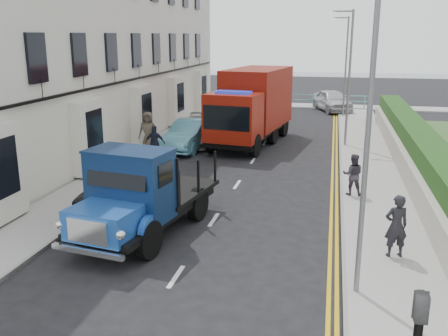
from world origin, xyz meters
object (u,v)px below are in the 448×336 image
lamp_mid (347,71)px  parked_car_front (124,184)px  pedestrian_east_near (396,226)px  lamp_near (363,123)px  lamp_far (344,61)px  red_lorry (253,105)px  bedford_lorry (135,199)px

lamp_mid → parked_car_front: size_ratio=1.52×
lamp_mid → pedestrian_east_near: 14.25m
lamp_near → pedestrian_east_near: bearing=61.5°
lamp_near → parked_car_front: size_ratio=1.52×
lamp_mid → lamp_far: 10.00m
lamp_mid → red_lorry: lamp_mid is taller
lamp_mid → lamp_far: (0.00, 10.00, 0.00)m
lamp_near → red_lorry: lamp_near is taller
red_lorry → bedford_lorry: bearing=-86.0°
lamp_far → bedford_lorry: lamp_far is taller
lamp_far → bedford_lorry: bearing=-104.0°
lamp_near → pedestrian_east_near: (1.16, 2.13, -3.03)m
lamp_near → bedford_lorry: size_ratio=1.18×
lamp_far → parked_car_front: bearing=-109.5°
parked_car_front → pedestrian_east_near: 9.07m
red_lorry → pedestrian_east_near: 15.07m
lamp_near → lamp_mid: (0.00, 16.00, 0.00)m
pedestrian_east_near → lamp_mid: bearing=-102.1°
red_lorry → parked_car_front: 11.61m
lamp_mid → red_lorry: 5.20m
lamp_near → red_lorry: bearing=107.0°
lamp_mid → bedford_lorry: lamp_mid is taller
lamp_mid → lamp_far: same height
lamp_near → red_lorry: 16.73m
lamp_near → lamp_far: bearing=90.0°
red_lorry → parked_car_front: (-2.69, -11.21, -1.34)m
lamp_mid → bedford_lorry: 15.52m
bedford_lorry → parked_car_front: (-1.55, 2.74, -0.45)m
parked_car_front → lamp_near: bearing=-29.1°
lamp_mid → lamp_near: bearing=-90.0°
parked_car_front → pedestrian_east_near: bearing=-13.6°
pedestrian_east_near → parked_car_front: bearing=-33.3°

